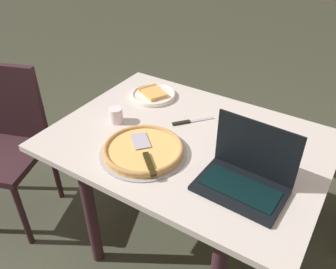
{
  "coord_description": "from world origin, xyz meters",
  "views": [
    {
      "loc": [
        -0.62,
        1.15,
        1.68
      ],
      "look_at": [
        0.07,
        0.06,
        0.78
      ],
      "focal_mm": 37.31,
      "sensor_mm": 36.0,
      "label": 1
    }
  ],
  "objects_px": {
    "table_knife": "(189,122)",
    "laptop": "(246,174)",
    "dining_table": "(187,156)",
    "drink_cup": "(116,115)",
    "chair_far": "(6,138)",
    "pizza_tray": "(143,150)",
    "pizza_plate": "(153,94)"
  },
  "relations": [
    {
      "from": "dining_table",
      "to": "table_knife",
      "type": "xyz_separation_m",
      "value": [
        0.07,
        -0.12,
        0.11
      ]
    },
    {
      "from": "table_knife",
      "to": "laptop",
      "type": "bearing_deg",
      "value": 145.53
    },
    {
      "from": "pizza_tray",
      "to": "drink_cup",
      "type": "bearing_deg",
      "value": -27.25
    },
    {
      "from": "dining_table",
      "to": "pizza_tray",
      "type": "height_order",
      "value": "pizza_tray"
    },
    {
      "from": "chair_far",
      "to": "dining_table",
      "type": "bearing_deg",
      "value": -164.15
    },
    {
      "from": "table_knife",
      "to": "drink_cup",
      "type": "height_order",
      "value": "drink_cup"
    },
    {
      "from": "table_knife",
      "to": "drink_cup",
      "type": "xyz_separation_m",
      "value": [
        0.31,
        0.19,
        0.03
      ]
    },
    {
      "from": "laptop",
      "to": "pizza_tray",
      "type": "bearing_deg",
      "value": 5.75
    },
    {
      "from": "drink_cup",
      "to": "chair_far",
      "type": "bearing_deg",
      "value": 19.25
    },
    {
      "from": "dining_table",
      "to": "laptop",
      "type": "height_order",
      "value": "laptop"
    },
    {
      "from": "dining_table",
      "to": "table_knife",
      "type": "distance_m",
      "value": 0.18
    },
    {
      "from": "dining_table",
      "to": "pizza_plate",
      "type": "relative_size",
      "value": 4.93
    },
    {
      "from": "dining_table",
      "to": "chair_far",
      "type": "height_order",
      "value": "chair_far"
    },
    {
      "from": "pizza_tray",
      "to": "drink_cup",
      "type": "relative_size",
      "value": 5.1
    },
    {
      "from": "table_knife",
      "to": "chair_far",
      "type": "relative_size",
      "value": 0.19
    },
    {
      "from": "laptop",
      "to": "chair_far",
      "type": "relative_size",
      "value": 0.37
    },
    {
      "from": "pizza_tray",
      "to": "drink_cup",
      "type": "xyz_separation_m",
      "value": [
        0.26,
        -0.13,
        0.02
      ]
    },
    {
      "from": "pizza_tray",
      "to": "drink_cup",
      "type": "distance_m",
      "value": 0.29
    },
    {
      "from": "laptop",
      "to": "pizza_plate",
      "type": "xyz_separation_m",
      "value": [
        0.7,
        -0.4,
        -0.04
      ]
    },
    {
      "from": "pizza_plate",
      "to": "table_knife",
      "type": "relative_size",
      "value": 1.41
    },
    {
      "from": "laptop",
      "to": "chair_far",
      "type": "distance_m",
      "value": 1.39
    },
    {
      "from": "chair_far",
      "to": "pizza_tray",
      "type": "bearing_deg",
      "value": -174.26
    },
    {
      "from": "dining_table",
      "to": "drink_cup",
      "type": "xyz_separation_m",
      "value": [
        0.37,
        0.06,
        0.14
      ]
    },
    {
      "from": "laptop",
      "to": "pizza_plate",
      "type": "relative_size",
      "value": 1.36
    },
    {
      "from": "drink_cup",
      "to": "chair_far",
      "type": "relative_size",
      "value": 0.08
    },
    {
      "from": "chair_far",
      "to": "table_knife",
      "type": "bearing_deg",
      "value": -156.58
    },
    {
      "from": "dining_table",
      "to": "laptop",
      "type": "distance_m",
      "value": 0.4
    },
    {
      "from": "laptop",
      "to": "pizza_plate",
      "type": "distance_m",
      "value": 0.8
    },
    {
      "from": "pizza_plate",
      "to": "chair_far",
      "type": "relative_size",
      "value": 0.27
    },
    {
      "from": "dining_table",
      "to": "pizza_tray",
      "type": "relative_size",
      "value": 3.24
    },
    {
      "from": "laptop",
      "to": "table_knife",
      "type": "xyz_separation_m",
      "value": [
        0.4,
        -0.28,
        -0.05
      ]
    },
    {
      "from": "table_knife",
      "to": "drink_cup",
      "type": "bearing_deg",
      "value": 31.37
    }
  ]
}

